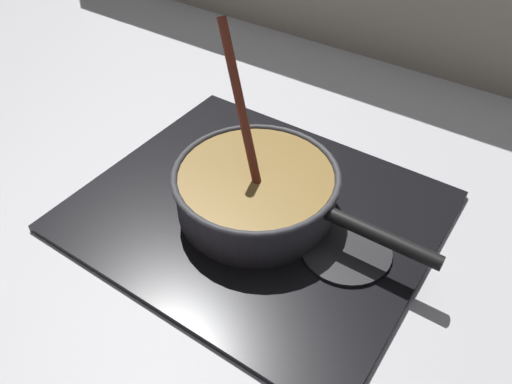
{
  "coord_description": "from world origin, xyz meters",
  "views": [
    {
      "loc": [
        0.3,
        -0.33,
        0.6
      ],
      "look_at": [
        -0.04,
        0.17,
        0.05
      ],
      "focal_mm": 35.48,
      "sensor_mm": 36.0,
      "label": 1
    }
  ],
  "objects": [
    {
      "name": "burner_ring",
      "position": [
        -0.04,
        0.17,
        0.02
      ],
      "size": [
        0.16,
        0.16,
        0.01
      ],
      "primitive_type": "torus",
      "color": "#592D0C",
      "rests_on": "hob_plate"
    },
    {
      "name": "hob_plate",
      "position": [
        -0.04,
        0.17,
        0.01
      ],
      "size": [
        0.56,
        0.48,
        0.01
      ],
      "primitive_type": "cube",
      "color": "black",
      "rests_on": "ground"
    },
    {
      "name": "ground",
      "position": [
        0.0,
        0.0,
        -0.02
      ],
      "size": [
        2.4,
        1.6,
        0.04
      ],
      "primitive_type": "cube",
      "color": "#B7B7BC"
    },
    {
      "name": "cooking_pan",
      "position": [
        -0.04,
        0.17,
        0.05
      ],
      "size": [
        0.44,
        0.27,
        0.3
      ],
      "color": "#38383D",
      "rests_on": "hob_plate"
    },
    {
      "name": "spare_burner",
      "position": [
        0.12,
        0.17,
        0.01
      ],
      "size": [
        0.14,
        0.14,
        0.01
      ],
      "primitive_type": "cylinder",
      "color": "#262628",
      "rests_on": "hob_plate"
    }
  ]
}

